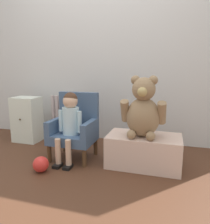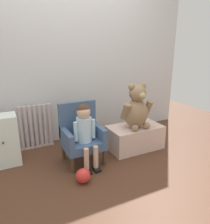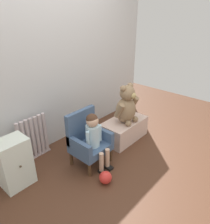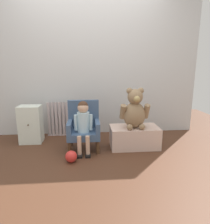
% 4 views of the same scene
% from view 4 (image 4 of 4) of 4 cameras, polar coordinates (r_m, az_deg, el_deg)
% --- Properties ---
extents(ground_plane, '(6.00, 6.00, 0.00)m').
position_cam_4_polar(ground_plane, '(2.52, -4.23, -14.95)').
color(ground_plane, '#4E2E1E').
extents(back_wall, '(3.80, 0.05, 2.40)m').
position_cam_4_polar(back_wall, '(3.49, -4.86, 13.29)').
color(back_wall, silver).
rests_on(back_wall, ground_plane).
extents(radiator, '(0.43, 0.05, 0.59)m').
position_cam_4_polar(radiator, '(3.51, -12.73, -1.99)').
color(radiator, beige).
rests_on(radiator, ground_plane).
extents(small_dresser, '(0.33, 0.28, 0.59)m').
position_cam_4_polar(small_dresser, '(3.33, -20.44, -3.30)').
color(small_dresser, silver).
rests_on(small_dresser, ground_plane).
extents(child_armchair, '(0.45, 0.40, 0.69)m').
position_cam_4_polar(child_armchair, '(2.90, -6.12, -4.22)').
color(child_armchair, '#41597B').
rests_on(child_armchair, ground_plane).
extents(child_figure, '(0.25, 0.35, 0.71)m').
position_cam_4_polar(child_figure, '(2.75, -6.23, -2.16)').
color(child_figure, silver).
rests_on(child_figure, ground_plane).
extents(low_bench, '(0.70, 0.40, 0.31)m').
position_cam_4_polar(low_bench, '(3.01, 8.33, -7.04)').
color(low_bench, beige).
rests_on(low_bench, ground_plane).
extents(large_teddy_bear, '(0.42, 0.29, 0.58)m').
position_cam_4_polar(large_teddy_bear, '(2.86, 8.46, 0.42)').
color(large_teddy_bear, '#927655').
rests_on(large_teddy_bear, low_bench).
extents(toy_ball, '(0.15, 0.15, 0.15)m').
position_cam_4_polar(toy_ball, '(2.59, -9.64, -12.42)').
color(toy_ball, red).
rests_on(toy_ball, ground_plane).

